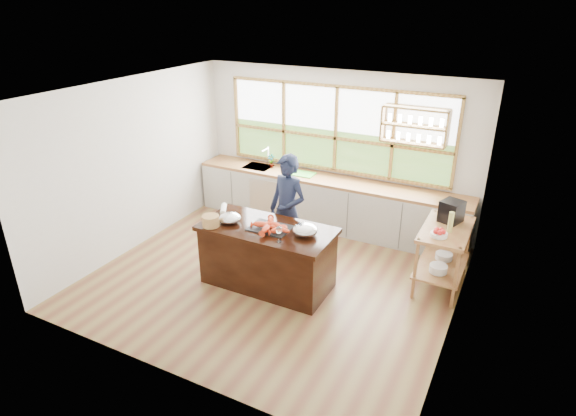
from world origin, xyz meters
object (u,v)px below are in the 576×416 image
Objects in this scene: cook at (287,211)px; island at (267,256)px; wicker_basket at (211,221)px; espresso_machine at (452,211)px.

island is at bearing -73.54° from cook.
wicker_basket reaches higher than island.
cook is at bearing 93.59° from island.
espresso_machine is (2.19, 1.35, 0.60)m from island.
espresso_machine is 3.34m from wicker_basket.
island is 0.93m from wicker_basket.
espresso_machine is at bearing 31.59° from island.
cook is 7.24× the size of wicker_basket.
cook reaches higher than espresso_machine.
cook reaches higher than island.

